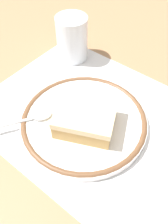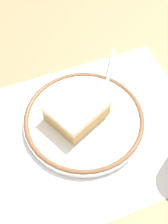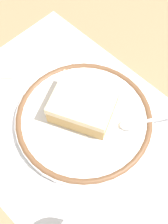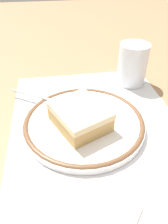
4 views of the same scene
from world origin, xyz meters
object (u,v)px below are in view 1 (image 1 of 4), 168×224
plate (84,121)px  spoon (30,119)px  cup (72,41)px  cake_slice (84,117)px

plate → spoon: 0.10m
plate → spoon: spoon is taller
plate → cup: size_ratio=2.34×
plate → spoon: bearing=-140.1°
plate → cake_slice: size_ratio=1.84×
plate → cake_slice: (0.01, -0.01, 0.02)m
spoon → cup: cup is taller
cake_slice → spoon: cake_slice is taller
cup → plate: bearing=-43.9°
cake_slice → cup: size_ratio=1.27×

